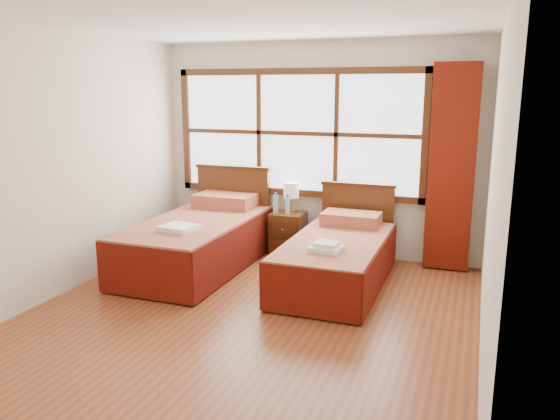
% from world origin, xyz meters
% --- Properties ---
extents(floor, '(4.50, 4.50, 0.00)m').
position_xyz_m(floor, '(0.00, 0.00, 0.00)').
color(floor, brown).
rests_on(floor, ground).
extents(ceiling, '(4.50, 4.50, 0.00)m').
position_xyz_m(ceiling, '(0.00, 0.00, 2.60)').
color(ceiling, white).
rests_on(ceiling, wall_back).
extents(wall_back, '(4.00, 0.00, 4.00)m').
position_xyz_m(wall_back, '(0.00, 2.25, 1.30)').
color(wall_back, silver).
rests_on(wall_back, floor).
extents(wall_left, '(0.00, 4.50, 4.50)m').
position_xyz_m(wall_left, '(-2.00, 0.00, 1.30)').
color(wall_left, silver).
rests_on(wall_left, floor).
extents(wall_right, '(0.00, 4.50, 4.50)m').
position_xyz_m(wall_right, '(2.00, 0.00, 1.30)').
color(wall_right, silver).
rests_on(wall_right, floor).
extents(window, '(3.16, 0.06, 1.56)m').
position_xyz_m(window, '(-0.25, 2.21, 1.50)').
color(window, white).
rests_on(window, wall_back).
extents(curtain, '(0.50, 0.16, 2.30)m').
position_xyz_m(curtain, '(1.60, 2.11, 1.17)').
color(curtain, maroon).
rests_on(curtain, wall_back).
extents(bed_left, '(1.10, 2.12, 1.07)m').
position_xyz_m(bed_left, '(-1.10, 1.20, 0.33)').
color(bed_left, '#3E200D').
rests_on(bed_left, floor).
extents(bed_right, '(0.97, 1.99, 0.94)m').
position_xyz_m(bed_right, '(0.55, 1.20, 0.29)').
color(bed_right, '#3E200D').
rests_on(bed_right, floor).
extents(nightstand, '(0.40, 0.40, 0.54)m').
position_xyz_m(nightstand, '(-0.29, 1.99, 0.27)').
color(nightstand, '#4E2911').
rests_on(nightstand, floor).
extents(towels_left, '(0.39, 0.35, 0.06)m').
position_xyz_m(towels_left, '(-1.05, 0.68, 0.60)').
color(towels_left, white).
rests_on(towels_left, bed_left).
extents(towels_right, '(0.31, 0.28, 0.09)m').
position_xyz_m(towels_right, '(0.56, 0.72, 0.54)').
color(towels_right, white).
rests_on(towels_right, bed_right).
extents(lamp, '(0.19, 0.19, 0.37)m').
position_xyz_m(lamp, '(-0.28, 2.08, 0.80)').
color(lamp, gold).
rests_on(lamp, nightstand).
extents(bottle_near, '(0.07, 0.07, 0.25)m').
position_xyz_m(bottle_near, '(-0.43, 1.95, 0.65)').
color(bottle_near, '#ACC9DD').
rests_on(bottle_near, nightstand).
extents(bottle_far, '(0.06, 0.06, 0.24)m').
position_xyz_m(bottle_far, '(-0.29, 1.97, 0.65)').
color(bottle_far, '#ACC9DD').
rests_on(bottle_far, nightstand).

